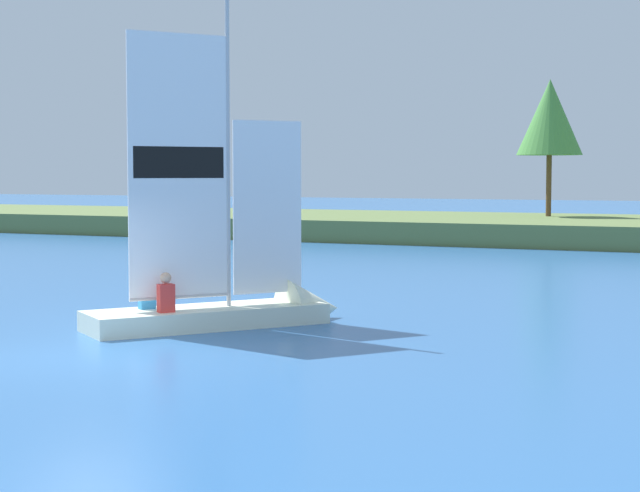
# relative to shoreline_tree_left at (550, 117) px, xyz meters

# --- Properties ---
(ground_plane) EXTENTS (200.00, 200.00, 0.00)m
(ground_plane) POSITION_rel_shoreline_tree_left_xyz_m (0.72, -34.04, -5.36)
(ground_plane) COLOR #2D609E
(shore_bank) EXTENTS (80.00, 12.15, 0.92)m
(shore_bank) POSITION_rel_shoreline_tree_left_xyz_m (0.72, -2.22, -4.90)
(shore_bank) COLOR #5B703D
(shore_bank) RESTS_ON ground
(shoreline_tree_left) EXTENTS (2.94, 2.94, 6.15)m
(shoreline_tree_left) POSITION_rel_shoreline_tree_left_xyz_m (0.00, 0.00, 0.00)
(shoreline_tree_left) COLOR brown
(shoreline_tree_left) RESTS_ON shore_bank
(sailboat) EXTENTS (4.00, 4.85, 6.52)m
(sailboat) POSITION_rel_shoreline_tree_left_xyz_m (1.20, -29.94, -4.89)
(sailboat) COLOR silver
(sailboat) RESTS_ON ground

